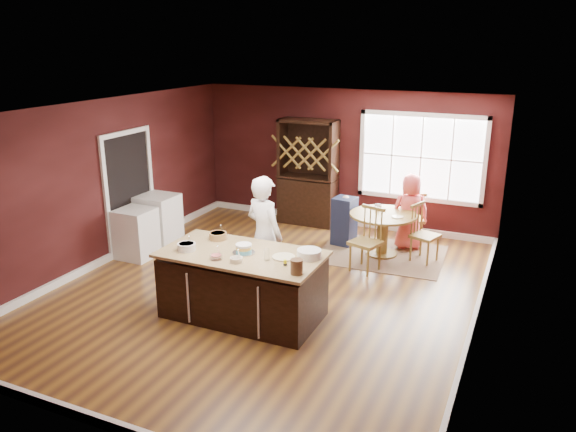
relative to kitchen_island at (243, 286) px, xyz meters
The scene contains 28 objects.
room_shell 1.26m from the kitchen_island, 94.23° to the left, with size 7.00×7.00×7.00m.
window 4.69m from the kitchen_island, 71.70° to the left, with size 2.36×0.10×1.66m, color white, non-canonical shape.
doorway 3.42m from the kitchen_island, 154.14° to the left, with size 0.08×1.26×2.13m, color white, non-canonical shape.
kitchen_island is the anchor object (origin of this frame).
dining_table 3.19m from the kitchen_island, 69.39° to the left, with size 1.15×1.15×0.75m.
baker 0.92m from the kitchen_island, 94.61° to the left, with size 0.65×0.43×1.78m, color white.
layer_cake 0.54m from the kitchen_island, ahead, with size 0.30×0.30×0.12m, color silver, non-canonical shape.
bowl_blue 0.92m from the kitchen_island, 163.35° to the right, with size 0.25×0.25×0.10m, color silver.
bowl_yellow 0.84m from the kitchen_island, 149.71° to the left, with size 0.25×0.25×0.09m, color brown.
bowl_pink 0.64m from the kitchen_island, 119.72° to the right, with size 0.16×0.16×0.06m, color white.
bowl_olive 0.61m from the kitchen_island, 73.51° to the right, with size 0.16×0.16×0.06m, color #F7EBBA.
drinking_glass 0.70m from the kitchen_island, 13.24° to the right, with size 0.08×0.08×0.15m, color white.
dinner_plate 0.76m from the kitchen_island, ahead, with size 0.30×0.30×0.02m, color #FFEDAF.
white_tub 1.05m from the kitchen_island, 12.88° to the left, with size 0.32×0.32×0.11m, color silver.
stoneware_crock 1.15m from the kitchen_island, 19.96° to the right, with size 0.15×0.15×0.18m, color #48381E.
toy_figurine 0.89m from the kitchen_island, 13.16° to the right, with size 0.05×0.05×0.08m, color #EFEE04, non-canonical shape.
rug 3.22m from the kitchen_island, 69.39° to the left, with size 2.11×1.63×0.01m, color brown.
chair_east 3.51m from the kitchen_island, 58.16° to the left, with size 0.42×0.40×1.01m, color brown, non-canonical shape.
chair_south 2.42m from the kitchen_island, 64.16° to the left, with size 0.45×0.43×1.06m, color olive, non-canonical shape.
chair_north 4.03m from the kitchen_island, 69.00° to the left, with size 0.43×0.41×1.01m, color #9C623A, non-canonical shape.
seated_woman 3.80m from the kitchen_island, 67.28° to the left, with size 0.67×0.43×1.36m, color #E75252.
high_chair 3.23m from the kitchen_island, 83.85° to the left, with size 0.37×0.37×0.92m, color black, non-canonical shape.
toddler 3.38m from the kitchen_island, 83.63° to the left, with size 0.18×0.14×0.26m, color #8CA5BF, non-canonical shape.
table_plate 3.22m from the kitchen_island, 64.36° to the left, with size 0.20×0.20×0.01m, color beige.
table_cup 3.35m from the kitchen_island, 73.15° to the left, with size 0.12×0.12×0.10m, color silver.
hutch 4.20m from the kitchen_island, 100.20° to the left, with size 1.15×0.48×2.11m, color black.
washer 2.94m from the kitchen_island, 156.95° to the left, with size 0.59×0.57×0.86m, color white.
dryer 3.24m from the kitchen_island, 146.49° to the left, with size 0.65×0.63×0.94m, color white.
Camera 1 is at (3.45, -6.91, 3.62)m, focal length 35.00 mm.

